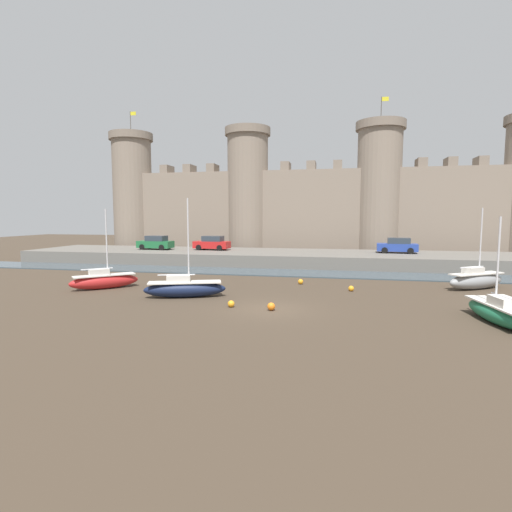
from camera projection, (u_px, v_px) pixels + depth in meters
name	position (u px, v px, depth m)	size (l,w,h in m)	color
ground_plane	(270.00, 309.00, 22.42)	(160.00, 160.00, 0.00)	#423528
water_channel	(297.00, 273.00, 36.24)	(80.00, 4.50, 0.10)	#3D4C56
quay_road	(304.00, 258.00, 43.24)	(62.64, 10.00, 1.33)	#666059
castle	(311.00, 201.00, 51.84)	(56.66, 6.02, 19.82)	gray
sailboat_midflat_centre	(104.00, 280.00, 28.67)	(4.20, 4.09, 5.73)	red
sailboat_midflat_left	(476.00, 280.00, 28.50)	(4.80, 3.80, 5.80)	gray
sailboat_foreground_left	(498.00, 312.00, 19.34)	(2.13, 5.28, 5.20)	#1E6B47
sailboat_foreground_right	(185.00, 288.00, 25.64)	(5.36, 2.98, 6.35)	#141E3D
mooring_buoy_off_centre	(301.00, 282.00, 30.60)	(0.40, 0.40, 0.40)	orange
mooring_buoy_near_shore	(271.00, 307.00, 22.07)	(0.44, 0.44, 0.44)	orange
mooring_buoy_near_channel	(231.00, 304.00, 22.87)	(0.39, 0.39, 0.39)	orange
mooring_buoy_mid_mud	(351.00, 288.00, 27.74)	(0.39, 0.39, 0.39)	orange
car_quay_centre_east	(397.00, 246.00, 42.12)	(4.21, 2.10, 1.62)	#263F99
car_quay_east	(212.00, 243.00, 46.04)	(4.21, 2.10, 1.62)	red
car_quay_west	(156.00, 243.00, 46.72)	(4.21, 2.10, 1.62)	#1E6638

